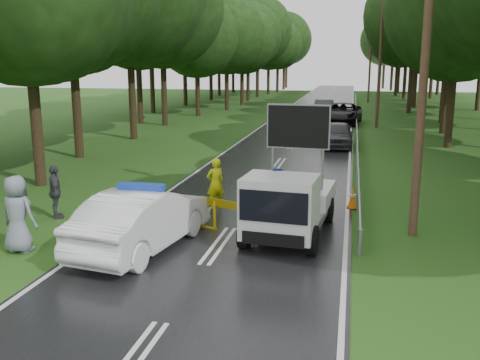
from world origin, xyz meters
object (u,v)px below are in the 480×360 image
(barrier, at_px, (234,210))
(queue_car_fourth, at_px, (323,108))
(queue_car_first, at_px, (338,134))
(police_sedan, at_px, (143,220))
(civilian, at_px, (279,205))
(queue_car_third, at_px, (342,113))
(officer, at_px, (215,184))
(work_truck, at_px, (289,203))
(queue_car_second, at_px, (316,123))

(barrier, xyz_separation_m, queue_car_fourth, (0.60, 34.95, 0.00))
(queue_car_first, bearing_deg, police_sedan, -104.23)
(civilian, xyz_separation_m, queue_car_third, (1.10, 29.10, -0.18))
(officer, relative_size, queue_car_third, 0.29)
(barrier, relative_size, officer, 1.27)
(queue_car_fourth, bearing_deg, officer, -90.18)
(police_sedan, xyz_separation_m, civilian, (3.37, 1.51, 0.20))
(barrier, relative_size, queue_car_third, 0.37)
(civilian, xyz_separation_m, queue_car_fourth, (-0.70, 35.10, -0.27))
(work_truck, relative_size, officer, 2.71)
(police_sedan, xyz_separation_m, queue_car_second, (2.84, 24.62, -0.12))
(officer, distance_m, civilian, 3.71)
(queue_car_first, distance_m, queue_car_fourth, 18.09)
(civilian, distance_m, queue_car_first, 17.14)
(officer, bearing_deg, police_sedan, 36.80)
(work_truck, relative_size, queue_car_third, 0.78)
(police_sedan, height_order, civilian, civilian)
(police_sedan, height_order, queue_car_fourth, police_sedan)
(officer, xyz_separation_m, queue_car_fourth, (1.81, 32.37, -0.13))
(queue_car_first, distance_m, queue_car_third, 12.00)
(queue_car_first, height_order, queue_car_second, queue_car_first)
(queue_car_first, height_order, queue_car_fourth, queue_car_fourth)
(civilian, relative_size, queue_car_third, 0.34)
(queue_car_fourth, bearing_deg, barrier, -87.98)
(officer, bearing_deg, queue_car_third, -139.51)
(officer, bearing_deg, barrier, 73.24)
(queue_car_third, bearing_deg, work_truck, -87.24)
(queue_car_second, bearing_deg, barrier, -92.37)
(police_sedan, relative_size, queue_car_first, 1.19)
(barrier, bearing_deg, police_sedan, -118.60)
(work_truck, bearing_deg, police_sedan, -148.33)
(queue_car_second, bearing_deg, queue_car_first, -75.28)
(work_truck, relative_size, queue_car_fourth, 1.05)
(officer, distance_m, queue_car_fourth, 32.42)
(barrier, height_order, queue_car_third, queue_car_third)
(queue_car_fourth, bearing_deg, queue_car_second, -86.15)
(queue_car_third, bearing_deg, police_sedan, -93.83)
(officer, relative_size, queue_car_second, 0.37)
(queue_car_third, bearing_deg, officer, -93.31)
(work_truck, height_order, queue_car_first, work_truck)
(queue_car_first, bearing_deg, work_truck, -93.67)
(civilian, distance_m, queue_car_third, 29.12)
(officer, bearing_deg, work_truck, 96.43)
(queue_car_third, xyz_separation_m, queue_car_fourth, (-1.80, 6.00, -0.10))
(barrier, relative_size, queue_car_first, 0.51)
(police_sedan, distance_m, queue_car_fourth, 36.71)
(barrier, bearing_deg, queue_car_second, 110.47)
(work_truck, distance_m, queue_car_second, 22.84)
(work_truck, bearing_deg, officer, 143.36)
(police_sedan, height_order, officer, police_sedan)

